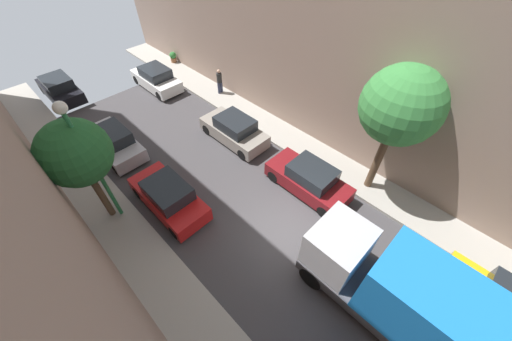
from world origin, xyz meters
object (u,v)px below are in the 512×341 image
(parked_car_right_1, at_px, (508,311))
(parked_car_left_1, at_px, (169,197))
(parked_car_left_2, at_px, (114,142))
(parked_car_right_2, at_px, (309,179))
(parked_car_right_4, at_px, (156,79))
(street_tree_0, at_px, (76,154))
(street_tree_1, at_px, (401,106))
(potted_plant_0, at_px, (173,57))
(pedestrian, at_px, (219,81))
(parked_car_left_3, at_px, (60,89))
(lamp_post, at_px, (85,151))
(delivery_truck, at_px, (408,299))
(parked_car_right_3, at_px, (234,130))

(parked_car_right_1, bearing_deg, parked_car_left_1, 113.54)
(parked_car_left_1, height_order, parked_car_left_2, same)
(parked_car_left_2, distance_m, parked_car_right_2, 10.77)
(parked_car_right_4, xyz_separation_m, street_tree_0, (-7.59, -8.36, 3.17))
(street_tree_1, distance_m, potted_plant_0, 18.65)
(potted_plant_0, bearing_deg, pedestrian, -93.06)
(parked_car_left_3, height_order, potted_plant_0, parked_car_left_3)
(pedestrian, bearing_deg, street_tree_0, -156.68)
(parked_car_right_1, height_order, street_tree_1, street_tree_1)
(street_tree_0, height_order, lamp_post, lamp_post)
(delivery_truck, height_order, pedestrian, delivery_truck)
(parked_car_right_1, xyz_separation_m, lamp_post, (-7.30, 13.61, 3.30))
(parked_car_right_1, xyz_separation_m, potted_plant_0, (2.99, 24.62, -0.13))
(parked_car_left_3, bearing_deg, parked_car_right_1, -78.14)
(parked_car_right_3, bearing_deg, lamp_post, -177.84)
(parked_car_left_3, distance_m, pedestrian, 10.96)
(parked_car_right_4, bearing_deg, parked_car_left_1, -118.73)
(parked_car_right_1, bearing_deg, street_tree_1, 70.63)
(parked_car_left_1, relative_size, parked_car_right_4, 1.00)
(parked_car_left_1, xyz_separation_m, street_tree_1, (7.67, -5.94, 4.03))
(parked_car_left_2, relative_size, parked_car_right_4, 1.00)
(street_tree_1, bearing_deg, parked_car_left_1, 142.25)
(street_tree_1, bearing_deg, potted_plant_0, 87.73)
(pedestrian, relative_size, street_tree_0, 0.34)
(parked_car_left_1, distance_m, lamp_post, 3.99)
(parked_car_left_1, xyz_separation_m, parked_car_right_1, (5.40, -12.40, 0.00))
(parked_car_right_1, height_order, parked_car_right_2, same)
(parked_car_left_2, xyz_separation_m, parked_car_right_3, (5.40, -3.92, 0.00))
(potted_plant_0, relative_size, lamp_post, 0.14)
(potted_plant_0, bearing_deg, parked_car_right_1, -96.92)
(parked_car_right_3, relative_size, street_tree_1, 0.67)
(parked_car_left_3, xyz_separation_m, potted_plant_0, (8.39, -1.10, -0.13))
(parked_car_left_3, relative_size, parked_car_right_3, 1.00)
(parked_car_right_3, distance_m, pedestrian, 5.17)
(parked_car_left_1, relative_size, street_tree_1, 0.67)
(street_tree_1, bearing_deg, parked_car_right_1, -109.37)
(potted_plant_0, bearing_deg, delivery_truck, -104.55)
(parked_car_right_2, bearing_deg, pedestrian, 74.88)
(parked_car_left_2, xyz_separation_m, pedestrian, (8.05, 0.50, 0.35))
(parked_car_right_1, bearing_deg, lamp_post, 118.21)
(parked_car_left_1, relative_size, pedestrian, 2.44)
(parked_car_right_1, xyz_separation_m, street_tree_1, (2.27, 6.46, 4.03))
(parked_car_left_2, xyz_separation_m, delivery_truck, (2.70, -15.11, 1.07))
(parked_car_left_1, relative_size, parked_car_left_3, 1.00)
(parked_car_left_1, distance_m, street_tree_1, 10.51)
(delivery_truck, xyz_separation_m, pedestrian, (5.35, 15.61, -0.71))
(pedestrian, bearing_deg, parked_car_right_3, -120.95)
(parked_car_left_1, relative_size, delivery_truck, 0.64)
(delivery_truck, bearing_deg, pedestrian, 71.07)
(delivery_truck, distance_m, street_tree_1, 6.90)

